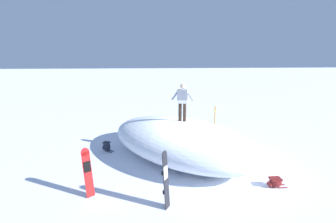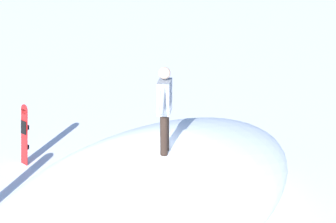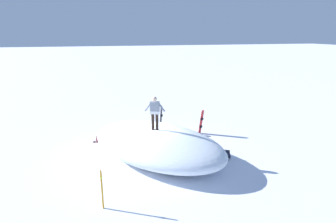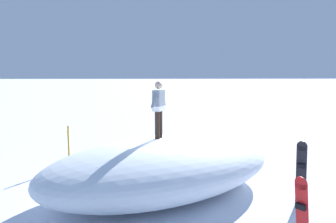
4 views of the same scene
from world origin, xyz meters
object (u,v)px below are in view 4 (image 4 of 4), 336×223
snowboard_primary_upright (301,173)px  snowboard_secondary_upright (302,214)px  snowboarder_standing (159,106)px  trail_marker_pole (69,145)px  backpack_near (243,162)px

snowboard_primary_upright → snowboard_secondary_upright: (-0.93, -2.30, -0.09)m
snowboarder_standing → trail_marker_pole: (-3.27, 2.64, -1.69)m
snowboard_primary_upright → backpack_near: 3.86m
snowboard_primary_upright → snowboard_secondary_upright: 2.48m
snowboard_primary_upright → trail_marker_pole: size_ratio=1.15×
snowboard_primary_upright → trail_marker_pole: (-6.90, 3.83, -0.10)m
snowboarder_standing → snowboard_primary_upright: snowboarder_standing is taller
snowboard_primary_upright → trail_marker_pole: bearing=151.0°
snowboarder_standing → trail_marker_pole: snowboarder_standing is taller
backpack_near → trail_marker_pole: size_ratio=0.44×
snowboard_secondary_upright → backpack_near: (0.35, 6.05, -0.63)m
trail_marker_pole → backpack_near: bearing=-0.7°
snowboarder_standing → backpack_near: snowboarder_standing is taller
snowboard_secondary_upright → backpack_near: 6.09m
snowboarder_standing → trail_marker_pole: bearing=141.1°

